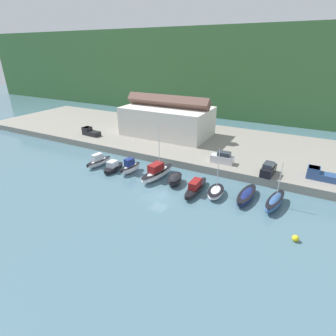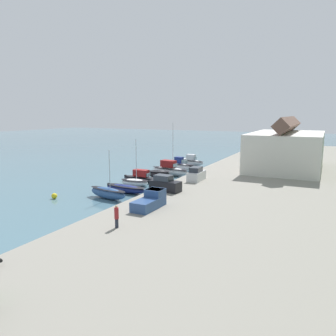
# 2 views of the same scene
# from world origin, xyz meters

# --- Properties ---
(ground_plane) EXTENTS (320.00, 320.00, 0.00)m
(ground_plane) POSITION_xyz_m (0.00, 0.00, 0.00)
(ground_plane) COLOR slate
(quay_promenade) EXTENTS (126.52, 28.81, 1.45)m
(quay_promenade) POSITION_xyz_m (0.00, 24.88, 0.73)
(quay_promenade) COLOR gray
(quay_promenade) RESTS_ON ground_plane
(harbor_clubhouse) EXTENTS (21.32, 12.42, 9.78)m
(harbor_clubhouse) POSITION_xyz_m (-11.77, 24.93, 5.10)
(harbor_clubhouse) COLOR silver
(harbor_clubhouse) RESTS_ON quay_promenade
(moored_boat_0) EXTENTS (2.35, 6.05, 2.53)m
(moored_boat_0) POSITION_xyz_m (-15.96, 4.11, 0.92)
(moored_boat_0) COLOR silver
(moored_boat_0) RESTS_ON ground_plane
(moored_boat_1) EXTENTS (2.21, 5.24, 2.05)m
(moored_boat_1) POSITION_xyz_m (-11.93, 3.56, 0.72)
(moored_boat_1) COLOR black
(moored_boat_1) RESTS_ON ground_plane
(moored_boat_2) EXTENTS (2.28, 5.04, 2.86)m
(moored_boat_2) POSITION_xyz_m (-8.56, 4.39, 1.06)
(moored_boat_2) COLOR silver
(moored_boat_2) RESTS_ON ground_plane
(moored_boat_3) EXTENTS (3.41, 8.55, 10.15)m
(moored_boat_3) POSITION_xyz_m (-3.03, 4.77, 1.07)
(moored_boat_3) COLOR white
(moored_boat_3) RESTS_ON ground_plane
(moored_boat_4) EXTENTS (2.77, 4.52, 1.58)m
(moored_boat_4) POSITION_xyz_m (0.70, 4.27, 0.83)
(moored_boat_4) COLOR black
(moored_boat_4) RESTS_ON ground_plane
(moored_boat_5) EXTENTS (1.86, 7.86, 2.17)m
(moored_boat_5) POSITION_xyz_m (4.93, 3.33, 0.77)
(moored_boat_5) COLOR black
(moored_boat_5) RESTS_ON ground_plane
(moored_boat_6) EXTENTS (2.70, 4.95, 7.73)m
(moored_boat_6) POSITION_xyz_m (8.15, 3.70, 0.65)
(moored_boat_6) COLOR white
(moored_boat_6) RESTS_ON ground_plane
(moored_boat_7) EXTENTS (2.58, 7.31, 1.19)m
(moored_boat_7) POSITION_xyz_m (12.64, 4.89, 0.64)
(moored_boat_7) COLOR navy
(moored_boat_7) RESTS_ON ground_plane
(moored_boat_8) EXTENTS (2.84, 6.82, 6.92)m
(moored_boat_8) POSITION_xyz_m (16.74, 4.62, 0.85)
(moored_boat_8) COLOR #33568E
(moored_boat_8) RESTS_ON ground_plane
(parked_car_0) EXTENTS (4.24, 1.90, 2.16)m
(parked_car_0) POSITION_xyz_m (6.01, 13.70, 2.37)
(parked_car_0) COLOR silver
(parked_car_0) RESTS_ON quay_promenade
(parked_car_3) EXTENTS (2.22, 4.36, 2.16)m
(parked_car_3) POSITION_xyz_m (14.44, 12.44, 2.37)
(parked_car_3) COLOR black
(parked_car_3) RESTS_ON quay_promenade
(pickup_truck_0) EXTENTS (4.85, 2.26, 1.90)m
(pickup_truck_0) POSITION_xyz_m (-28.45, 15.26, 2.27)
(pickup_truck_0) COLOR black
(pickup_truck_0) RESTS_ON quay_promenade
(pickup_truck_1) EXTENTS (4.78, 2.10, 1.90)m
(pickup_truck_1) POSITION_xyz_m (22.19, 14.55, 2.27)
(pickup_truck_1) COLOR #2D4C84
(pickup_truck_1) RESTS_ON quay_promenade
(person_on_quay) EXTENTS (0.40, 0.40, 2.14)m
(person_on_quay) POSITION_xyz_m (29.32, 14.92, 2.55)
(person_on_quay) COLOR #232838
(person_on_quay) RESTS_ON quay_promenade
(mooring_buoy_0) EXTENTS (0.80, 0.80, 0.80)m
(mooring_buoy_0) POSITION_xyz_m (20.07, -2.10, 0.40)
(mooring_buoy_0) COLOR yellow
(mooring_buoy_0) RESTS_ON ground_plane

